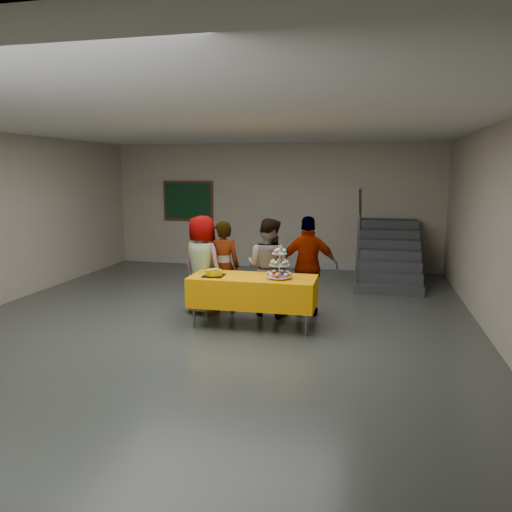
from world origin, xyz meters
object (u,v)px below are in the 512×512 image
(schoolchild_b, at_px, (223,267))
(schoolchild_c, at_px, (268,267))
(bear_cake, at_px, (214,272))
(staircase, at_px, (387,257))
(schoolchild_a, at_px, (202,265))
(bake_table, at_px, (253,291))
(noticeboard, at_px, (188,201))
(schoolchild_d, at_px, (309,266))
(cupcake_stand, at_px, (279,267))

(schoolchild_b, xyz_separation_m, schoolchild_c, (0.76, 0.01, 0.03))
(bear_cake, height_order, staircase, staircase)
(schoolchild_a, distance_m, staircase, 4.59)
(bake_table, xyz_separation_m, noticeboard, (-2.80, 4.78, 1.04))
(schoolchild_d, bearing_deg, noticeboard, -55.16)
(staircase, bearing_deg, noticeboard, 170.26)
(schoolchild_a, height_order, schoolchild_c, schoolchild_a)
(bake_table, height_order, staircase, staircase)
(staircase, bearing_deg, schoolchild_d, -112.91)
(schoolchild_a, height_order, schoolchild_b, schoolchild_a)
(bear_cake, distance_m, schoolchild_a, 0.75)
(schoolchild_b, height_order, schoolchild_d, schoolchild_d)
(bear_cake, distance_m, schoolchild_b, 0.77)
(bear_cake, height_order, noticeboard, noticeboard)
(bake_table, distance_m, bear_cake, 0.65)
(schoolchild_a, height_order, staircase, staircase)
(schoolchild_d, xyz_separation_m, staircase, (1.33, 3.16, -0.32))
(schoolchild_a, bearing_deg, schoolchild_c, -148.33)
(schoolchild_c, relative_size, noticeboard, 1.22)
(schoolchild_a, relative_size, schoolchild_d, 1.00)
(schoolchild_d, bearing_deg, cupcake_stand, 61.71)
(schoolchild_c, bearing_deg, noticeboard, -36.73)
(schoolchild_b, bearing_deg, schoolchild_d, 168.47)
(schoolchild_b, xyz_separation_m, staircase, (2.74, 3.28, -0.28))
(schoolchild_c, relative_size, schoolchild_d, 0.98)
(schoolchild_a, distance_m, schoolchild_c, 1.09)
(schoolchild_d, bearing_deg, bake_table, 40.33)
(bake_table, relative_size, schoolchild_b, 1.22)
(schoolchild_a, bearing_deg, bear_cake, 147.21)
(staircase, bearing_deg, cupcake_stand, -112.64)
(schoolchild_a, distance_m, schoolchild_d, 1.74)
(staircase, bearing_deg, schoolchild_c, -121.05)
(schoolchild_d, distance_m, noticeboard, 5.39)
(cupcake_stand, height_order, schoolchild_c, schoolchild_c)
(bear_cake, xyz_separation_m, staircase, (2.65, 4.04, -0.34))
(cupcake_stand, relative_size, schoolchild_b, 0.29)
(schoolchild_d, xyz_separation_m, noticeboard, (-3.54, 3.99, 0.79))
(schoolchild_b, bearing_deg, bake_table, 118.53)
(bake_table, relative_size, schoolchild_d, 1.16)
(bake_table, distance_m, staircase, 4.46)
(bake_table, relative_size, schoolchild_c, 1.18)
(schoolchild_a, relative_size, staircase, 0.68)
(schoolchild_b, distance_m, staircase, 4.28)
(staircase, bearing_deg, bake_table, -117.67)
(schoolchild_a, xyz_separation_m, staircase, (3.05, 3.41, -0.32))
(bear_cake, bearing_deg, bake_table, 9.38)
(bake_table, relative_size, staircase, 0.78)
(schoolchild_a, distance_m, noticeboard, 4.69)
(schoolchild_b, bearing_deg, cupcake_stand, 130.12)
(staircase, distance_m, noticeboard, 5.07)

